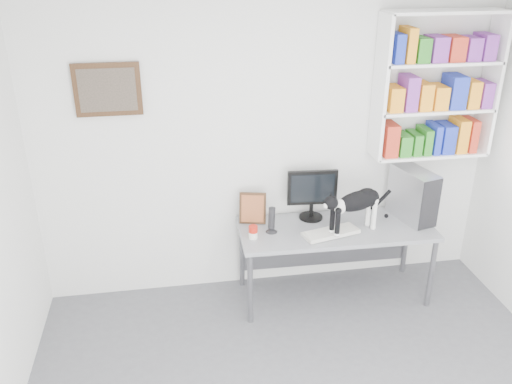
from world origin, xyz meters
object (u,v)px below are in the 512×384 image
Objects in this scene: pc_tower at (413,194)px; bookshelf at (437,86)px; cat at (355,211)px; speaker at (272,220)px; soup_can at (253,232)px; leaning_print at (253,208)px; desk at (334,262)px; monitor at (312,194)px; keyboard at (331,233)px.

bookshelf is at bearing 29.38° from pc_tower.
pc_tower is 0.61m from cat.
speaker is 0.37× the size of cat.
pc_tower is (-0.17, -0.16, -0.92)m from bookshelf.
bookshelf reaches higher than soup_can.
bookshelf is at bearing 13.78° from leaning_print.
desk is 0.85m from soup_can.
cat is at bearing -2.42° from soup_can.
leaning_print is at bearing 145.67° from speaker.
bookshelf is at bearing 5.05° from monitor.
desk is at bearing -45.80° from monitor.
speaker is 0.71m from cat.
desk is at bearing 5.41° from soup_can.
pc_tower is 1.41m from leaning_print.
soup_can is (-1.62, -0.29, -1.09)m from bookshelf.
soup_can is 0.18× the size of cat.
speaker is at bearing -149.80° from monitor.
desk is 0.64m from monitor.
keyboard is 0.66m from soup_can.
desk is at bearing 118.51° from cat.
soup_can is at bearing 171.17° from pc_tower.
pc_tower is (0.70, 0.06, 0.58)m from desk.
cat reaches higher than leaning_print.
pc_tower is at bearing 24.66° from speaker.
pc_tower is at bearing 5.27° from soup_can.
monitor is 1.63× the size of leaning_print.
pc_tower is at bearing -1.15° from keyboard.
leaning_print is at bearing 138.95° from cat.
leaning_print reaches higher than soup_can.
keyboard is 0.76× the size of cat.
cat is at bearing -7.78° from leaning_print.
monitor reaches higher than speaker.
monitor is 0.97× the size of keyboard.
desk is 7.15× the size of speaker.
monitor is at bearing -178.99° from bookshelf.
pc_tower reaches higher than keyboard.
cat is (0.82, -0.32, 0.05)m from leaning_print.
desk is (-0.87, -0.22, -1.50)m from bookshelf.
bookshelf reaches higher than leaning_print.
speaker is (-0.57, 0.01, 0.47)m from desk.
monitor is at bearing 156.65° from pc_tower.
speaker is 0.82× the size of leaning_print.
desk is 0.57m from cat.
soup_can reaches higher than desk.
desk is 0.91m from pc_tower.
leaning_print reaches higher than desk.
speaker is (-1.44, -0.21, -1.03)m from bookshelf.
cat is (0.12, -0.11, 0.55)m from desk.
speaker is at bearing -171.59° from bookshelf.
pc_tower reaches higher than desk.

